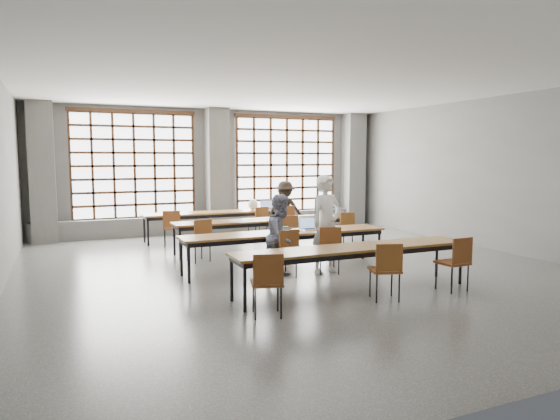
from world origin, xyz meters
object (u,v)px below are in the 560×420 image
object	(u,v)px
chair_back_left	(172,225)
backpack	(322,207)
green_box	(281,229)
plastic_bag	(253,204)
chair_front_left	(285,248)
laptop_front	(309,226)
red_pouch	(267,279)
laptop_back	(268,207)
chair_mid_right	(344,227)
chair_near_left	(267,278)
student_female	(282,236)
student_back	(285,210)
chair_back_mid	(259,220)
mouse	(330,228)
phone	(296,231)
desk_row_c	(286,235)
chair_back_right	(287,218)
student_male	(326,224)
desk_row_a	(221,214)
chair_near_mid	(386,266)
desk_row_b	(261,222)
chair_mid_left	(200,236)
chair_mid_centre	(288,230)
desk_row_d	(354,251)
chair_near_right	(456,258)

from	to	relation	value
chair_back_left	backpack	xyz separation A→B (m)	(3.36, -1.29, 0.39)
green_box	plastic_bag	distance (m)	4.00
chair_front_left	laptop_front	world-z (taller)	laptop_front
red_pouch	laptop_back	bearing A→B (deg)	67.60
chair_mid_right	backpack	size ratio (longest dim) A/B	2.20
chair_near_left	laptop_front	xyz separation A→B (m)	(1.94, 2.61, 0.25)
chair_front_left	laptop_back	xyz separation A→B (m)	(1.58, 4.67, 0.25)
student_female	student_back	bearing A→B (deg)	38.13
chair_back_mid	mouse	world-z (taller)	chair_back_mid
student_back	phone	distance (m)	3.78
desk_row_c	chair_back_right	xyz separation A→B (m)	(1.52, 3.30, -0.13)
chair_back_left	student_female	size ratio (longest dim) A/B	0.59
student_male	desk_row_a	bearing A→B (deg)	86.53
laptop_back	mouse	distance (m)	4.07
chair_near_mid	plastic_bag	bearing A→B (deg)	87.04
mouse	plastic_bag	distance (m)	4.00
desk_row_b	mouse	size ratio (longest dim) A/B	40.82
desk_row_a	desk_row_c	bearing A→B (deg)	-89.14
chair_near_left	laptop_back	size ratio (longest dim) A/B	2.38
chair_mid_left	laptop_front	xyz separation A→B (m)	(1.85, -1.23, 0.25)
mouse	phone	distance (m)	0.77
student_back	red_pouch	xyz separation A→B (m)	(-2.91, -5.85, -0.25)
chair_back_left	laptop_front	distance (m)	3.79
student_back	laptop_back	size ratio (longest dim) A/B	4.08
chair_back_left	red_pouch	bearing A→B (deg)	-88.94
plastic_bag	red_pouch	bearing A→B (deg)	-109.05
chair_mid_left	chair_front_left	xyz separation A→B (m)	(1.01, -1.97, 0.00)
chair_mid_centre	chair_near_mid	bearing A→B (deg)	-92.37
chair_front_left	laptop_front	bearing A→B (deg)	41.42
chair_front_left	chair_near_mid	xyz separation A→B (m)	(0.79, -1.87, 0.00)
desk_row_a	chair_back_mid	distance (m)	1.04
desk_row_c	chair_back_right	bearing A→B (deg)	65.26
desk_row_d	green_box	distance (m)	1.99
backpack	red_pouch	size ratio (longest dim) A/B	2.00
desk_row_b	laptop_front	xyz separation A→B (m)	(0.27, -1.86, 0.13)
chair_mid_left	chair_back_left	bearing A→B (deg)	95.20
chair_near_right	green_box	distance (m)	3.20
chair_near_left	backpack	distance (m)	5.59
desk_row_b	desk_row_d	distance (m)	3.84
chair_back_mid	backpack	size ratio (longest dim) A/B	2.20
desk_row_a	chair_near_mid	world-z (taller)	chair_near_mid
chair_mid_centre	red_pouch	size ratio (longest dim) A/B	4.40
chair_back_mid	red_pouch	bearing A→B (deg)	-110.39
chair_mid_left	student_female	distance (m)	2.10
chair_mid_centre	desk_row_c	bearing A→B (deg)	-116.40
desk_row_b	student_male	bearing A→B (deg)	-82.65
chair_back_left	mouse	xyz separation A→B (m)	(2.43, -3.32, 0.21)
chair_near_left	chair_front_left	bearing A→B (deg)	59.42
desk_row_c	desk_row_a	bearing A→B (deg)	90.86
chair_back_mid	chair_mid_right	bearing A→B (deg)	-55.91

